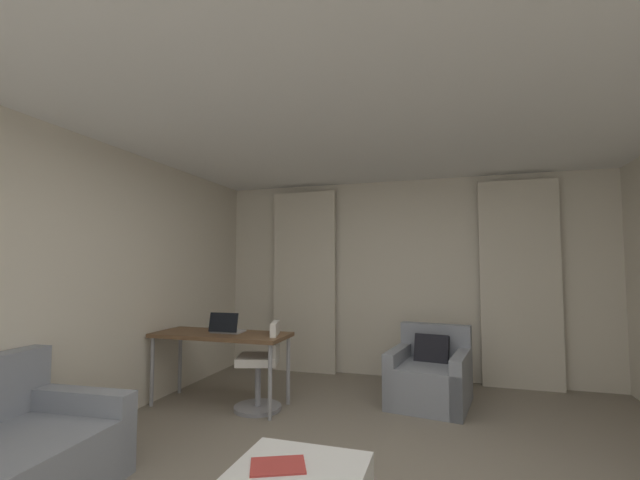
{
  "coord_description": "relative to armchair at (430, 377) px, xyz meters",
  "views": [
    {
      "loc": [
        0.54,
        -2.58,
        1.44
      ],
      "look_at": [
        -0.63,
        1.23,
        1.7
      ],
      "focal_mm": 23.21,
      "sensor_mm": 36.0,
      "label": 1
    }
  ],
  "objects": [
    {
      "name": "wall_window",
      "position": [
        -0.35,
        1.0,
        1.03
      ],
      "size": [
        5.12,
        0.06,
        2.6
      ],
      "color": "beige",
      "rests_on": "ground"
    },
    {
      "name": "wall_left",
      "position": [
        -2.88,
        -2.03,
        1.03
      ],
      "size": [
        0.06,
        6.12,
        2.6
      ],
      "color": "beige",
      "rests_on": "ground"
    },
    {
      "name": "ceiling",
      "position": [
        -0.35,
        -2.03,
        2.36
      ],
      "size": [
        5.12,
        6.12,
        0.06
      ],
      "primitive_type": "cube",
      "color": "white",
      "rests_on": "wall_left"
    },
    {
      "name": "curtain_left_panel",
      "position": [
        -1.72,
        0.87,
        0.98
      ],
      "size": [
        0.9,
        0.06,
        2.5
      ],
      "color": "beige",
      "rests_on": "ground"
    },
    {
      "name": "curtain_right_panel",
      "position": [
        1.03,
        0.87,
        0.98
      ],
      "size": [
        0.9,
        0.06,
        2.5
      ],
      "color": "beige",
      "rests_on": "ground"
    },
    {
      "name": "armchair",
      "position": [
        0.0,
        0.0,
        0.0
      ],
      "size": [
        0.9,
        0.98,
        0.79
      ],
      "color": "gray",
      "rests_on": "ground"
    },
    {
      "name": "desk",
      "position": [
        -2.1,
        -0.7,
        0.41
      ],
      "size": [
        1.44,
        0.57,
        0.75
      ],
      "color": "brown",
      "rests_on": "ground"
    },
    {
      "name": "desk_chair",
      "position": [
        -1.63,
        -0.7,
        0.12
      ],
      "size": [
        0.5,
        0.5,
        0.88
      ],
      "color": "gray",
      "rests_on": "ground"
    },
    {
      "name": "laptop",
      "position": [
        -2.05,
        -0.67,
        0.52
      ],
      "size": [
        0.33,
        0.26,
        0.22
      ],
      "color": "#ADADB2",
      "rests_on": "desk"
    },
    {
      "name": "magazine_open",
      "position": [
        -0.66,
        -2.58,
        0.15
      ],
      "size": [
        0.34,
        0.3,
        0.01
      ],
      "color": "#B73833",
      "rests_on": "coffee_table"
    }
  ]
}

